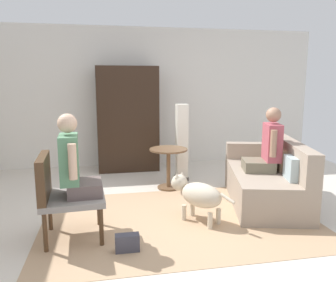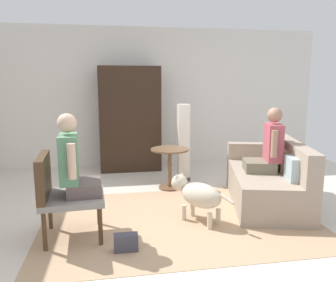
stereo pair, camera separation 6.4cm
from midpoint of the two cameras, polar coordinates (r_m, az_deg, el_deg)
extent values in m
plane|color=beige|center=(3.96, 1.04, -13.81)|extent=(7.43, 7.43, 0.00)
cube|color=silver|center=(6.55, -4.28, 7.47)|extent=(6.79, 0.12, 2.62)
cube|color=tan|center=(4.03, 1.50, -13.29)|extent=(3.15, 2.14, 0.01)
cube|color=gray|center=(4.66, 15.75, -7.54)|extent=(1.22, 1.78, 0.45)
cube|color=gray|center=(4.64, 20.06, -2.50)|extent=(0.57, 1.61, 0.39)
cube|color=gray|center=(5.26, 14.27, -1.60)|extent=(0.87, 0.38, 0.24)
cube|color=#9EB2B7|center=(4.24, 19.89, -4.40)|extent=(0.17, 0.33, 0.28)
cube|color=tan|center=(4.66, 18.32, -3.02)|extent=(0.17, 0.32, 0.28)
cylinder|color=#4C331E|center=(3.92, -12.21, -11.16)|extent=(0.04, 0.04, 0.40)
cylinder|color=#4C331E|center=(3.46, -11.86, -14.13)|extent=(0.04, 0.04, 0.40)
cylinder|color=#4C331E|center=(3.94, -19.98, -11.43)|extent=(0.04, 0.04, 0.40)
cylinder|color=#4C331E|center=(3.48, -20.77, -14.40)|extent=(0.04, 0.04, 0.40)
cube|color=gray|center=(3.61, -16.39, -9.39)|extent=(0.66, 0.64, 0.06)
cube|color=#4C331E|center=(3.56, -20.97, -5.77)|extent=(0.12, 0.61, 0.43)
cube|color=#6E6652|center=(4.56, 14.77, -4.03)|extent=(0.47, 0.46, 0.14)
cube|color=#B24C59|center=(4.53, 16.98, -0.19)|extent=(0.27, 0.41, 0.48)
sphere|color=#A57A60|center=(4.49, 17.21, 4.30)|extent=(0.19, 0.19, 0.19)
cylinder|color=#A57A60|center=(4.30, 17.18, -0.41)|extent=(0.08, 0.08, 0.34)
cylinder|color=#A57A60|center=(4.74, 15.88, 0.59)|extent=(0.08, 0.08, 0.34)
cube|color=#5F4F4C|center=(3.58, -14.52, -7.80)|extent=(0.36, 0.40, 0.14)
cube|color=#598C66|center=(3.50, -17.05, -2.97)|extent=(0.20, 0.39, 0.49)
sphere|color=#DDB293|center=(3.44, -17.36, 2.91)|extent=(0.19, 0.19, 0.19)
cylinder|color=#DDB293|center=(3.72, -16.30, -1.80)|extent=(0.08, 0.08, 0.34)
cylinder|color=#DDB293|center=(3.27, -16.54, -3.40)|extent=(0.08, 0.08, 0.34)
cylinder|color=brown|center=(4.99, -0.29, -1.46)|extent=(0.57, 0.57, 0.02)
cylinder|color=brown|center=(5.06, -0.29, -4.89)|extent=(0.06, 0.06, 0.59)
cylinder|color=brown|center=(5.14, -0.29, -7.92)|extent=(0.33, 0.33, 0.03)
ellipsoid|color=beige|center=(3.88, 5.22, -9.21)|extent=(0.55, 0.58, 0.28)
sphere|color=beige|center=(4.04, 1.51, -7.14)|extent=(0.20, 0.20, 0.20)
cone|color=beige|center=(3.97, 1.06, -5.93)|extent=(0.06, 0.06, 0.06)
cone|color=beige|center=(4.05, 1.96, -5.63)|extent=(0.06, 0.06, 0.06)
cylinder|color=beige|center=(3.69, 9.61, -9.68)|extent=(0.14, 0.16, 0.10)
cylinder|color=beige|center=(4.00, 2.27, -12.12)|extent=(0.06, 0.06, 0.18)
cylinder|color=beige|center=(4.13, 3.76, -11.44)|extent=(0.06, 0.06, 0.18)
cylinder|color=beige|center=(3.80, 6.71, -13.41)|extent=(0.06, 0.06, 0.18)
cylinder|color=beige|center=(3.93, 8.13, -12.63)|extent=(0.06, 0.06, 0.18)
cube|color=#4C4742|center=(5.57, 1.99, -6.34)|extent=(0.20, 0.20, 0.06)
cube|color=white|center=(5.43, 2.03, 0.02)|extent=(0.18, 0.18, 1.19)
cube|color=black|center=(6.14, -7.22, 3.77)|extent=(1.09, 0.56, 1.88)
cube|color=#3F3F4C|center=(3.36, -7.54, -16.89)|extent=(0.23, 0.10, 0.17)
camera|label=1|loc=(0.03, -90.48, -0.08)|focal=35.66mm
camera|label=2|loc=(0.03, 89.52, 0.08)|focal=35.66mm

